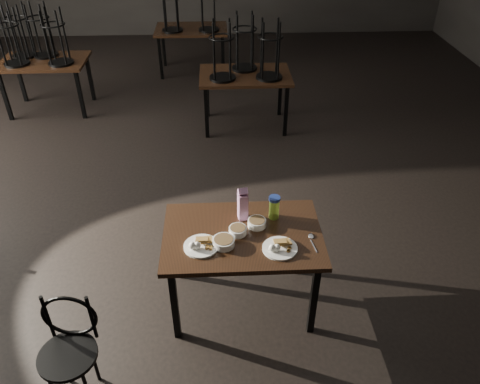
{
  "coord_description": "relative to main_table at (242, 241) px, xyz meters",
  "views": [
    {
      "loc": [
        0.29,
        -4.18,
        3.04
      ],
      "look_at": [
        0.43,
        -1.1,
        0.85
      ],
      "focal_mm": 35.0,
      "sensor_mm": 36.0,
      "label": 1
    }
  ],
  "objects": [
    {
      "name": "main_table",
      "position": [
        0.0,
        0.0,
        0.0
      ],
      "size": [
        1.2,
        0.8,
        0.75
      ],
      "color": "black",
      "rests_on": "ground"
    },
    {
      "name": "plate_left",
      "position": [
        -0.31,
        -0.14,
        0.1
      ],
      "size": [
        0.26,
        0.26,
        0.08
      ],
      "color": "white",
      "rests_on": "main_table"
    },
    {
      "name": "plate_right",
      "position": [
        0.26,
        -0.19,
        0.1
      ],
      "size": [
        0.26,
        0.26,
        0.08
      ],
      "color": "white",
      "rests_on": "main_table"
    },
    {
      "name": "bowl_near",
      "position": [
        -0.04,
        0.0,
        0.11
      ],
      "size": [
        0.14,
        0.14,
        0.05
      ],
      "color": "white",
      "rests_on": "main_table"
    },
    {
      "name": "bowl_far",
      "position": [
        0.11,
        0.09,
        0.11
      ],
      "size": [
        0.14,
        0.14,
        0.06
      ],
      "color": "white",
      "rests_on": "main_table"
    },
    {
      "name": "bowl_big",
      "position": [
        -0.14,
        -0.12,
        0.11
      ],
      "size": [
        0.16,
        0.16,
        0.06
      ],
      "color": "white",
      "rests_on": "main_table"
    },
    {
      "name": "juice_carton",
      "position": [
        0.01,
        0.19,
        0.21
      ],
      "size": [
        0.08,
        0.08,
        0.29
      ],
      "color": "#7F1762",
      "rests_on": "main_table"
    },
    {
      "name": "water_bottle",
      "position": [
        0.25,
        0.18,
        0.18
      ],
      "size": [
        0.1,
        0.1,
        0.2
      ],
      "color": "#A0D23D",
      "rests_on": "main_table"
    },
    {
      "name": "spoon",
      "position": [
        0.51,
        -0.07,
        0.08
      ],
      "size": [
        0.05,
        0.21,
        0.01
      ],
      "color": "silver",
      "rests_on": "main_table"
    },
    {
      "name": "bentwood_chair",
      "position": [
        -1.17,
        -0.72,
        -0.19
      ],
      "size": [
        0.39,
        0.38,
        0.81
      ],
      "rotation": [
        0.0,
        0.0,
        -0.07
      ],
      "color": "black",
      "rests_on": "ground"
    },
    {
      "name": "bg_table_left",
      "position": [
        -2.65,
        3.88,
        0.13
      ],
      "size": [
        1.2,
        0.8,
        1.48
      ],
      "color": "black",
      "rests_on": "ground"
    },
    {
      "name": "bg_table_right",
      "position": [
        0.2,
        3.21,
        0.11
      ],
      "size": [
        1.2,
        0.8,
        1.48
      ],
      "color": "black",
      "rests_on": "ground"
    },
    {
      "name": "bg_table_far",
      "position": [
        -0.59,
        5.28,
        0.08
      ],
      "size": [
        1.2,
        0.8,
        1.48
      ],
      "color": "black",
      "rests_on": "ground"
    }
  ]
}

